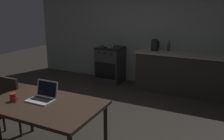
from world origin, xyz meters
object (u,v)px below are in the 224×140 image
object	(u,v)px
chair	(4,105)
electric_kettle	(155,45)
dining_table	(45,108)
bottle_b	(169,46)
stove_oven	(111,64)
frying_pan	(109,46)
laptop	(43,96)
coffee_mug	(13,97)

from	to	relation	value
chair	electric_kettle	world-z (taller)	electric_kettle
dining_table	bottle_b	bearing A→B (deg)	76.41
dining_table	chair	world-z (taller)	chair
stove_oven	chair	world-z (taller)	chair
frying_pan	stove_oven	bearing A→B (deg)	36.50
frying_pan	electric_kettle	bearing A→B (deg)	1.46
bottle_b	dining_table	bearing A→B (deg)	-103.59
chair	laptop	bearing A→B (deg)	-20.37
dining_table	laptop	bearing A→B (deg)	138.65
dining_table	electric_kettle	distance (m)	3.17
stove_oven	coffee_mug	xyz separation A→B (m)	(0.26, -3.23, 0.35)
frying_pan	bottle_b	size ratio (longest dim) A/B	1.69
frying_pan	bottle_b	xyz separation A→B (m)	(1.45, 0.11, 0.09)
electric_kettle	bottle_b	size ratio (longest dim) A/B	1.07
bottle_b	laptop	bearing A→B (deg)	-105.29
electric_kettle	frying_pan	xyz separation A→B (m)	(-1.15, -0.03, -0.10)
stove_oven	electric_kettle	world-z (taller)	electric_kettle
laptop	frying_pan	xyz separation A→B (m)	(-0.59, 3.01, 0.13)
dining_table	frying_pan	bearing A→B (deg)	102.32
laptop	coffee_mug	world-z (taller)	laptop
dining_table	bottle_b	size ratio (longest dim) A/B	5.75
dining_table	electric_kettle	xyz separation A→B (m)	(0.47, 3.11, 0.34)
dining_table	electric_kettle	world-z (taller)	electric_kettle
stove_oven	bottle_b	size ratio (longest dim) A/B	3.66
chair	coffee_mug	size ratio (longest dim) A/B	7.57
dining_table	coffee_mug	bearing A→B (deg)	-162.42
electric_kettle	bottle_b	world-z (taller)	electric_kettle
chair	laptop	world-z (taller)	laptop
stove_oven	chair	bearing A→B (deg)	-94.04
frying_pan	laptop	bearing A→B (deg)	-78.88
coffee_mug	bottle_b	size ratio (longest dim) A/B	0.49
laptop	coffee_mug	xyz separation A→B (m)	(-0.30, -0.19, 0.01)
stove_oven	bottle_b	xyz separation A→B (m)	(1.41, 0.08, 0.56)
dining_table	chair	distance (m)	0.87
frying_pan	bottle_b	distance (m)	1.45
dining_table	coffee_mug	world-z (taller)	coffee_mug
laptop	bottle_b	size ratio (longest dim) A/B	1.32
chair	dining_table	bearing A→B (deg)	-24.97
chair	bottle_b	bearing A→B (deg)	43.93
electric_kettle	coffee_mug	size ratio (longest dim) A/B	2.20
stove_oven	electric_kettle	distance (m)	1.25
stove_oven	bottle_b	distance (m)	1.52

